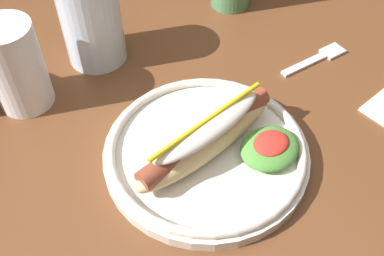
% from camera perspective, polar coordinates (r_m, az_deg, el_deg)
% --- Properties ---
extents(dining_table, '(1.24, 0.87, 0.74)m').
position_cam_1_polar(dining_table, '(0.69, -6.14, -6.01)').
color(dining_table, brown).
rests_on(dining_table, ground_plane).
extents(hot_dog_plate, '(0.26, 0.26, 0.08)m').
position_cam_1_polar(hot_dog_plate, '(0.56, 2.27, -2.43)').
color(hot_dog_plate, silver).
rests_on(hot_dog_plate, dining_table).
extents(fork, '(0.12, 0.03, 0.00)m').
position_cam_1_polar(fork, '(0.74, 15.74, 8.56)').
color(fork, silver).
rests_on(fork, dining_table).
extents(water_cup, '(0.09, 0.09, 0.13)m').
position_cam_1_polar(water_cup, '(0.69, -12.67, 13.18)').
color(water_cup, silver).
rests_on(water_cup, dining_table).
extents(extra_cup, '(0.08, 0.08, 0.13)m').
position_cam_1_polar(extra_cup, '(0.65, -21.55, 7.29)').
color(extra_cup, white).
rests_on(extra_cup, dining_table).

